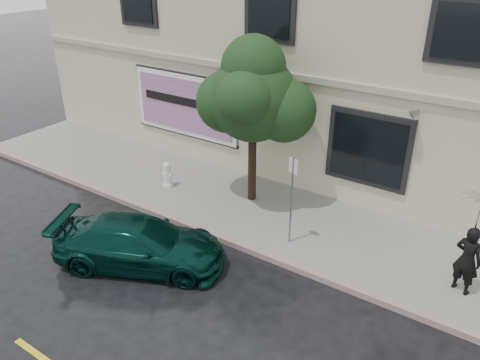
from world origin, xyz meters
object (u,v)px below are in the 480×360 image
Objects in this scene: fire_hydrant at (168,174)px; street_tree at (253,99)px; car at (140,243)px; pedestrian at (467,260)px.

street_tree is at bearing 35.45° from fire_hydrant.
pedestrian reaches higher than car.
street_tree is (0.60, 3.99, 2.62)m from car.
street_tree is (-6.00, 0.92, 2.26)m from pedestrian.
pedestrian is at bearing -8.74° from street_tree.
street_tree reaches higher than pedestrian.
pedestrian is (6.60, 3.07, 0.37)m from car.
street_tree is at bearing 11.27° from pedestrian.
fire_hydrant is (-2.00, 3.22, -0.04)m from car.
car is at bearing 44.97° from pedestrian.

